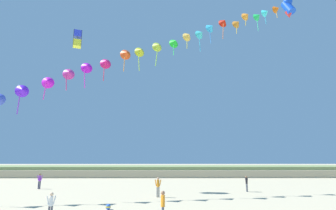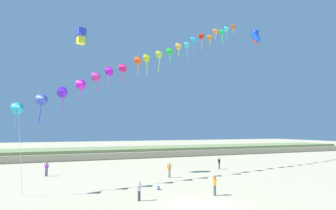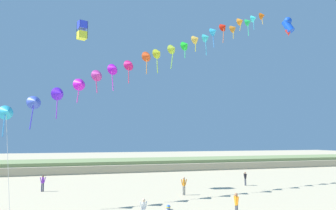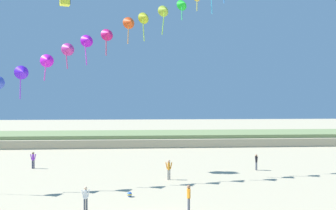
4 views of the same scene
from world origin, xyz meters
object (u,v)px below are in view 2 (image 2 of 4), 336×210
object	(u,v)px
person_far_left	(169,169)
large_kite_mid_trail	(256,37)
person_far_right	(139,189)
large_kite_low_lead	(81,36)
person_near_left	(219,163)
person_mid_center	(47,168)
person_near_right	(215,184)
beach_ball	(158,188)

from	to	relation	value
person_far_left	large_kite_mid_trail	bearing A→B (deg)	1.62
person_far_right	large_kite_low_lead	bearing A→B (deg)	106.73
person_near_left	large_kite_low_lead	distance (m)	25.53
person_mid_center	large_kite_low_lead	world-z (taller)	large_kite_low_lead
person_far_left	person_far_right	world-z (taller)	person_far_left
person_near_right	beach_ball	bearing A→B (deg)	134.77
person_near_left	person_mid_center	size ratio (longest dim) A/B	0.94
large_kite_low_lead	beach_ball	xyz separation A→B (m)	(6.83, -10.77, -17.46)
person_far_left	person_near_right	bearing A→B (deg)	-86.73
person_mid_center	large_kite_mid_trail	world-z (taller)	large_kite_mid_trail
person_far_left	beach_ball	bearing A→B (deg)	-121.10
person_mid_center	beach_ball	size ratio (longest dim) A/B	4.69
person_far_left	large_kite_mid_trail	size ratio (longest dim) A/B	0.76
person_near_right	person_far_right	size ratio (longest dim) A/B	1.10
person_far_right	large_kite_low_lead	size ratio (longest dim) A/B	0.75
large_kite_low_lead	person_mid_center	bearing A→B (deg)	164.88
person_near_right	large_kite_mid_trail	bearing A→B (deg)	36.49
person_near_left	large_kite_low_lead	world-z (taller)	large_kite_low_lead
person_far_left	beach_ball	distance (m)	6.39
person_near_right	person_near_left	bearing A→B (deg)	56.42
large_kite_mid_trail	large_kite_low_lead	bearing A→B (deg)	168.17
person_near_left	person_near_right	size ratio (longest dim) A/B	0.94
large_kite_low_lead	beach_ball	bearing A→B (deg)	-57.63
person_mid_center	person_far_right	size ratio (longest dim) A/B	1.10
person_near_right	person_mid_center	bearing A→B (deg)	132.18
person_near_right	person_mid_center	distance (m)	20.96
large_kite_low_lead	person_near_right	bearing A→B (deg)	-53.95
person_far_left	beach_ball	xyz separation A→B (m)	(-3.27, -5.43, -0.83)
person_mid_center	large_kite_mid_trail	distance (m)	33.10
large_kite_low_lead	beach_ball	distance (m)	21.62
person_far_left	large_kite_mid_trail	world-z (taller)	large_kite_mid_trail
person_near_left	person_far_right	bearing A→B (deg)	-140.90
person_far_right	beach_ball	xyz separation A→B (m)	(2.65, 3.12, -0.71)
large_kite_low_lead	person_far_left	bearing A→B (deg)	-27.87
person_near_left	beach_ball	bearing A→B (deg)	-143.69
person_near_right	person_mid_center	world-z (taller)	person_near_right
person_near_left	person_mid_center	distance (m)	22.81
beach_ball	person_mid_center	bearing A→B (deg)	131.28
person_far_right	person_mid_center	bearing A→B (deg)	117.20
person_far_left	person_mid_center	bearing A→B (deg)	155.16
person_near_right	large_kite_mid_trail	xyz separation A→B (m)	(13.04, 9.65, 18.04)
person_near_right	large_kite_mid_trail	size ratio (longest dim) A/B	0.74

